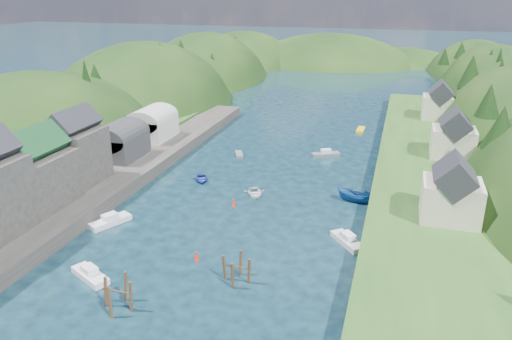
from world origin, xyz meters
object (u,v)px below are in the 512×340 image
(piling_cluster_near, at_px, (118,296))
(channel_buoy_far, at_px, (234,202))
(piling_cluster_far, at_px, (237,271))
(channel_buoy_near, at_px, (196,256))

(piling_cluster_near, bearing_deg, channel_buoy_far, 83.71)
(piling_cluster_near, distance_m, channel_buoy_far, 26.68)
(piling_cluster_far, bearing_deg, channel_buoy_near, 154.04)
(channel_buoy_near, height_order, channel_buoy_far, same)
(piling_cluster_near, xyz_separation_m, piling_cluster_far, (9.61, 7.87, -0.15))
(piling_cluster_far, xyz_separation_m, channel_buoy_near, (-5.88, 2.86, -0.74))
(channel_buoy_near, distance_m, channel_buoy_far, 15.80)
(piling_cluster_near, relative_size, channel_buoy_far, 3.52)
(piling_cluster_far, relative_size, channel_buoy_far, 3.25)
(piling_cluster_near, xyz_separation_m, channel_buoy_near, (3.73, 10.73, -0.89))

